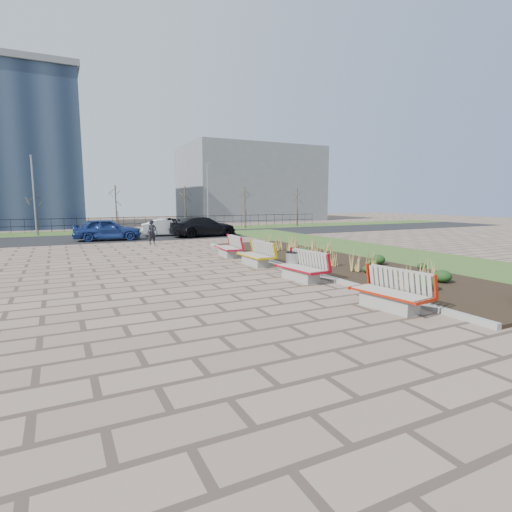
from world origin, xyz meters
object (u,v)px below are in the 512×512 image
bench_b (300,266)px  bench_a (389,290)px  bench_c (255,254)px  lamp_west (34,197)px  car_blue (108,229)px  litter_bin (293,264)px  car_black (203,227)px  car_silver (168,227)px  pedestrian (152,232)px  lamp_east (208,197)px  bench_d (227,246)px

bench_b → bench_a: bearing=-94.9°
bench_c → lamp_west: (-9.00, 19.87, 2.54)m
car_blue → bench_b: bearing=-159.5°
litter_bin → car_black: car_black is taller
car_blue → car_black: car_blue is taller
bench_a → bench_b: (0.00, 4.19, 0.00)m
car_blue → car_silver: 4.92m
bench_c → car_black: size_ratio=0.40×
litter_bin → pedestrian: pedestrian is taller
car_silver → bench_a: bearing=-172.6°
bench_b → car_blue: (-4.45, 17.61, 0.28)m
car_silver → car_black: bearing=-119.8°
car_blue → lamp_east: size_ratio=0.74×
bench_c → pedestrian: bearing=101.0°
bench_b → bench_d: 6.69m
lamp_east → car_silver: bearing=-139.2°
bench_d → lamp_east: bearing=78.3°
bench_c → bench_d: 3.07m
car_black → bench_d: bearing=160.4°
litter_bin → car_black: size_ratio=0.17×
car_black → litter_bin: bearing=165.6°
bench_b → bench_d: (0.00, 6.69, 0.00)m
bench_a → car_blue: bearing=93.8°
car_blue → car_black: 6.94m
bench_c → car_silver: size_ratio=0.53×
bench_c → bench_b: bearing=-91.3°
car_black → lamp_east: 6.85m
bench_c → pedestrian: 10.39m
bench_d → lamp_west: 19.23m
bench_a → lamp_west: bearing=100.3°
lamp_east → litter_bin: bearing=-101.9°
bench_d → bench_c: bearing=-85.1°
bench_b → car_black: bearing=77.0°
bench_b → pedestrian: (-2.21, 13.77, 0.28)m
litter_bin → car_blue: car_blue is taller
car_black → lamp_west: (-11.49, 5.96, 2.27)m
car_blue → car_black: size_ratio=0.86×
bench_d → car_blue: (-4.45, 10.92, 0.28)m
litter_bin → pedestrian: (-2.43, 12.88, 0.34)m
bench_c → car_silver: 15.70m
car_silver → litter_bin: bearing=-172.0°
bench_b → bench_c: (0.00, 3.61, 0.00)m
bench_b → car_black: (2.49, 17.52, 0.27)m
lamp_west → bench_d: bearing=-61.8°
car_blue → lamp_west: size_ratio=0.74×
lamp_east → bench_b: bearing=-102.0°
bench_c → lamp_east: 20.64m
pedestrian → lamp_west: size_ratio=0.26×
pedestrian → lamp_west: lamp_west is taller
litter_bin → lamp_east: bearing=78.1°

